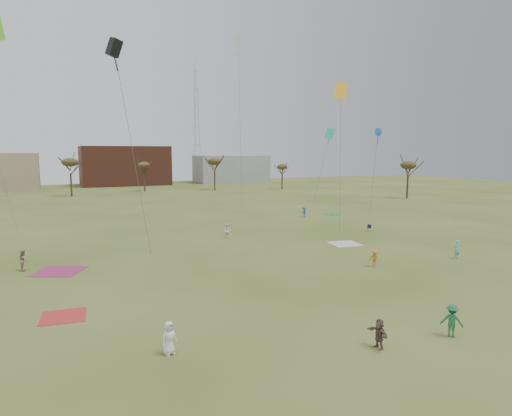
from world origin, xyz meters
name	(u,v)px	position (x,y,z in m)	size (l,w,h in m)	color
ground	(333,312)	(0.00, 0.00, 0.00)	(260.00, 260.00, 0.00)	#3F531A
flyer_near_left	(169,338)	(-11.20, -1.39, 0.88)	(0.86, 0.56, 1.76)	white
flyer_near_center	(452,321)	(3.89, -5.98, 0.94)	(1.22, 0.70, 1.89)	#20623C
spectator_fore_b	(24,260)	(-18.87, 20.09, 0.93)	(0.90, 0.70, 1.85)	#9B8563
spectator_fore_c	(379,334)	(-0.87, -5.43, 0.81)	(1.51, 0.48, 1.62)	brown
flyer_mid_b	(374,258)	(10.08, 8.06, 0.80)	(1.03, 0.59, 1.59)	orange
flyer_mid_c	(456,249)	(19.46, 7.13, 0.92)	(0.67, 0.44, 1.84)	#71B9BC
spectator_mid_e	(227,231)	(2.70, 25.98, 0.92)	(0.90, 0.70, 1.84)	white
flyer_far_c	(304,212)	(20.12, 37.04, 0.82)	(1.06, 0.61, 1.65)	#2353A0
blanket_red	(63,317)	(-16.06, 6.67, 0.00)	(2.68, 2.68, 0.03)	red
blanket_cream	(345,244)	(13.71, 17.38, 0.00)	(3.18, 3.18, 0.03)	silver
blanket_plum	(59,271)	(-16.08, 18.44, 0.00)	(3.77, 3.77, 0.03)	#932D5A
blanket_olive	(332,214)	(26.01, 37.75, 0.00)	(2.78, 2.78, 0.03)	#2E8035
camp_chair_right	(369,229)	(21.43, 22.74, 0.26)	(0.73, 0.72, 0.87)	#141739
kites_aloft	(200,69)	(-0.74, 25.03, 19.45)	(60.73, 50.20, 26.72)	#CA238D
tree_line	(117,167)	(-2.85, 79.12, 7.09)	(117.44, 49.32, 8.91)	#3A2B1E
building_brick	(125,166)	(5.00, 120.00, 6.00)	(26.00, 16.00, 12.00)	brown
building_grey	(231,169)	(40.00, 118.00, 4.50)	(24.00, 12.00, 9.00)	gray
radio_tower	(196,125)	(30.00, 125.00, 19.21)	(1.51, 1.72, 41.00)	#9EA3A8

